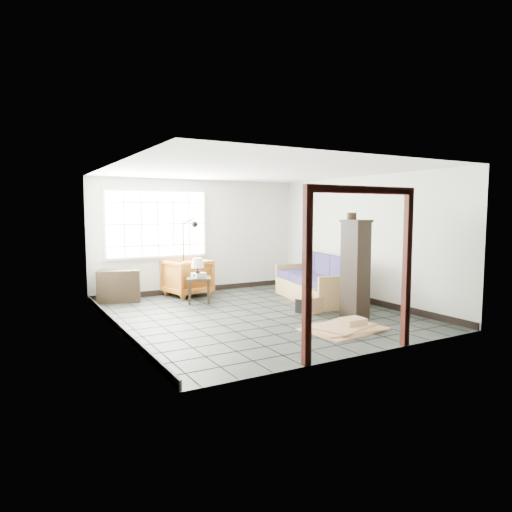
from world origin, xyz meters
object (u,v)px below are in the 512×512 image
armchair (187,275)px  side_table (199,282)px  tall_shelf (355,268)px  futon_sofa (316,284)px

armchair → side_table: armchair is taller
side_table → tall_shelf: tall_shelf is taller
tall_shelf → futon_sofa: bearing=75.1°
futon_sofa → tall_shelf: bearing=-92.8°
armchair → side_table: size_ratio=1.45×
futon_sofa → armchair: size_ratio=2.55×
futon_sofa → tall_shelf: 1.78m
side_table → tall_shelf: bearing=-54.4°
side_table → tall_shelf: size_ratio=0.36×
armchair → tall_shelf: 3.95m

